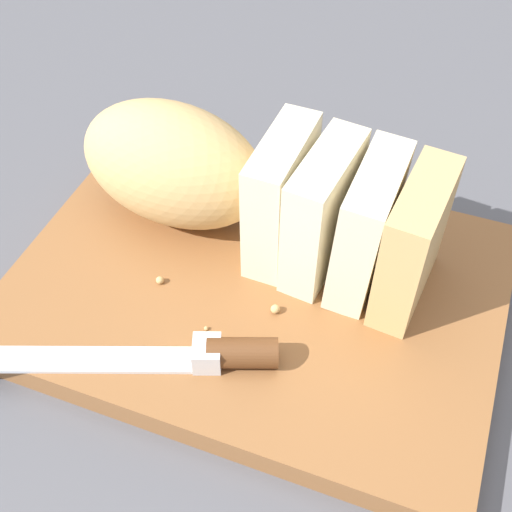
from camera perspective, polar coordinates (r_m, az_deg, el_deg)
ground_plane at (r=0.56m, az=-0.00°, el=-3.64°), size 3.00×3.00×0.00m
cutting_board at (r=0.55m, az=-0.00°, el=-2.91°), size 0.39×0.29×0.02m
bread_loaf at (r=0.54m, az=-1.10°, el=5.82°), size 0.31×0.13×0.11m
bread_knife at (r=0.49m, az=-6.47°, el=-8.23°), size 0.27×0.11×0.02m
crumb_near_knife at (r=0.54m, az=-8.05°, el=-2.02°), size 0.01×0.01×0.01m
crumb_near_loaf at (r=0.51m, az=-4.20°, el=-6.07°), size 0.00×0.00×0.00m
crumb_stray_left at (r=0.52m, az=1.63°, el=-4.46°), size 0.01×0.01×0.01m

